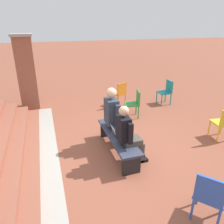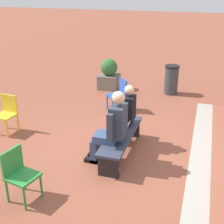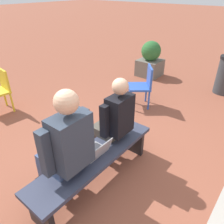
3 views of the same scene
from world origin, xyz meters
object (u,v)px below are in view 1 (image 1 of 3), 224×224
at_px(bench, 118,138).
at_px(plastic_chair_far_right, 120,92).
at_px(person_student, 128,133).
at_px(plastic_chair_foreground, 210,195).
at_px(plastic_chair_mid_courtyard, 224,122).
at_px(plastic_chair_by_pillar, 166,91).
at_px(plastic_chair_far_left, 134,102).
at_px(person_adult, 116,116).
at_px(laptop, 118,133).

bearing_deg(bench, plastic_chair_far_right, -20.09).
relative_size(person_student, plastic_chair_foreground, 1.54).
height_order(bench, plastic_chair_mid_courtyard, plastic_chair_mid_courtyard).
height_order(person_student, plastic_chair_by_pillar, person_student).
height_order(bench, plastic_chair_far_left, plastic_chair_far_left).
xyz_separation_m(person_adult, plastic_chair_far_right, (2.44, -0.95, -0.27)).
bearing_deg(plastic_chair_mid_courtyard, laptop, 85.75).
height_order(laptop, plastic_chair_foreground, plastic_chair_foreground).
distance_m(plastic_chair_far_left, plastic_chair_by_pillar, 1.73).
height_order(plastic_chair_far_left, plastic_chair_by_pillar, same).
distance_m(bench, person_adult, 0.54).
relative_size(person_student, plastic_chair_by_pillar, 1.54).
bearing_deg(plastic_chair_mid_courtyard, plastic_chair_by_pillar, 0.08).
bearing_deg(plastic_chair_far_left, bench, 147.14).
bearing_deg(plastic_chair_far_right, bench, 159.91).
bearing_deg(plastic_chair_foreground, plastic_chair_far_right, -4.30).
distance_m(bench, laptop, 0.15).
distance_m(bench, plastic_chair_by_pillar, 3.67).
distance_m(plastic_chair_far_left, plastic_chair_mid_courtyard, 2.51).
height_order(person_student, plastic_chair_far_left, person_student).
bearing_deg(plastic_chair_mid_courtyard, person_student, 94.62).
xyz_separation_m(bench, plastic_chair_foreground, (-2.13, -0.65, 0.13)).
height_order(person_adult, plastic_chair_far_left, person_adult).
distance_m(person_adult, plastic_chair_foreground, 2.57).
height_order(bench, person_adult, person_adult).
relative_size(bench, plastic_chair_foreground, 2.14).
height_order(person_adult, plastic_chair_far_right, person_adult).
xyz_separation_m(laptop, plastic_chair_by_pillar, (2.53, -2.69, -0.02)).
distance_m(person_student, plastic_chair_far_left, 2.43).
bearing_deg(plastic_chair_far_left, plastic_chair_by_pillar, -63.84).
bearing_deg(person_adult, plastic_chair_far_left, -37.22).
xyz_separation_m(bench, person_adult, (0.36, -0.07, 0.40)).
distance_m(person_adult, plastic_chair_by_pillar, 3.39).
xyz_separation_m(bench, plastic_chair_far_left, (1.75, -1.13, 0.13)).
xyz_separation_m(plastic_chair_far_left, plastic_chair_mid_courtyard, (-1.97, -1.55, 0.00)).
relative_size(laptop, plastic_chair_by_pillar, 0.38).
height_order(plastic_chair_far_left, plastic_chair_mid_courtyard, same).
bearing_deg(plastic_chair_far_left, person_adult, 142.78).
distance_m(plastic_chair_by_pillar, plastic_chair_mid_courtyard, 2.73).
distance_m(plastic_chair_far_right, plastic_chair_mid_courtyard, 3.44).
bearing_deg(laptop, plastic_chair_far_right, -20.19).
distance_m(plastic_chair_foreground, plastic_chair_mid_courtyard, 2.79).
bearing_deg(bench, person_adult, -11.46).
xyz_separation_m(laptop, plastic_chair_mid_courtyard, (-0.20, -2.69, -0.02)).
bearing_deg(bench, plastic_chair_by_pillar, -46.86).
bearing_deg(plastic_chair_far_right, plastic_chair_foreground, 175.70).
bearing_deg(plastic_chair_far_left, plastic_chair_mid_courtyard, -141.71).
relative_size(person_student, plastic_chair_mid_courtyard, 1.54).
bearing_deg(plastic_chair_by_pillar, person_adult, 129.56).
height_order(person_adult, plastic_chair_mid_courtyard, person_adult).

